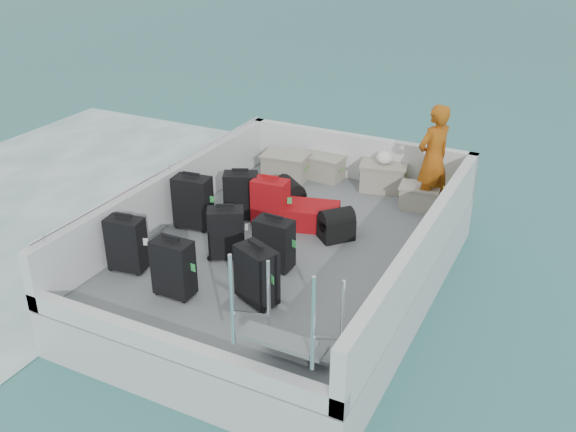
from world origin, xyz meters
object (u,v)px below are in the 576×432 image
Objects in this scene: suitcase_5 at (270,203)px; crate_3 at (419,198)px; suitcase_6 at (257,275)px; suitcase_8 at (310,216)px; suitcase_0 at (127,245)px; suitcase_4 at (226,233)px; suitcase_2 at (241,196)px; crate_2 at (383,177)px; suitcase_7 at (274,244)px; passenger at (433,159)px; suitcase_1 at (193,203)px; crate_0 at (286,168)px; suitcase_3 at (174,269)px; crate_1 at (324,168)px.

suitcase_5 is 2.14m from crate_3.
suitcase_6 is 0.86× the size of suitcase_8.
suitcase_0 is 1.03× the size of suitcase_6.
suitcase_4 reaches higher than suitcase_8.
crate_3 is (2.08, 1.38, -0.17)m from suitcase_2.
suitcase_4 is at bearing -110.12° from crate_2.
suitcase_7 is at bearing 19.19° from suitcase_0.
suitcase_6 is 0.43× the size of passenger.
crate_0 is at bearing 72.75° from suitcase_1.
suitcase_3 is at bearing -106.06° from suitcase_2.
crate_3 is (2.14, -0.08, -0.04)m from crate_0.
passenger reaches higher than suitcase_8.
suitcase_2 is at bearing -87.54° from crate_0.
suitcase_1 is 1.24× the size of crate_1.
crate_1 reaches higher than crate_3.
suitcase_4 is 2.93m from crate_3.
suitcase_1 is 3.28m from passenger.
passenger is (1.75, 1.42, 0.44)m from suitcase_5.
suitcase_5 is 1.00× the size of crate_2.
crate_3 is 0.34× the size of passenger.
suitcase_6 is (0.86, 0.29, -0.01)m from suitcase_3.
suitcase_4 is (0.39, -1.01, -0.01)m from suitcase_2.
suitcase_6 is at bearing -78.00° from crate_1.
suitcase_3 is at bearing 149.64° from suitcase_8.
suitcase_7 is at bearing -114.04° from crate_3.
crate_0 is 0.60m from crate_1.
passenger is at bearing -24.20° from crate_2.
suitcase_3 is 3.46m from crate_0.
suitcase_5 reaches higher than suitcase_8.
crate_0 is at bearing -61.04° from passenger.
suitcase_3 reaches higher than suitcase_7.
suitcase_4 is 1.04m from suitcase_6.
suitcase_1 is at bearing 168.04° from suitcase_6.
crate_1 is 1.67m from crate_3.
suitcase_3 reaches higher than suitcase_8.
passenger reaches higher than suitcase_5.
suitcase_0 is at bearing -128.84° from crate_3.
suitcase_2 is 2.65m from passenger.
suitcase_0 reaches higher than suitcase_6.
suitcase_0 reaches higher than suitcase_5.
suitcase_4 is 1.03× the size of suitcase_7.
suitcase_4 reaches higher than crate_3.
suitcase_2 is at bearing 137.40° from suitcase_7.
suitcase_3 reaches higher than crate_3.
suitcase_6 is 3.53m from crate_1.
crate_2 is (0.22, 3.45, -0.13)m from suitcase_6.
crate_2 is 0.77m from crate_3.
crate_1 is at bearing 102.97° from suitcase_7.
crate_1 reaches higher than suitcase_8.
suitcase_8 is 0.50× the size of passenger.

